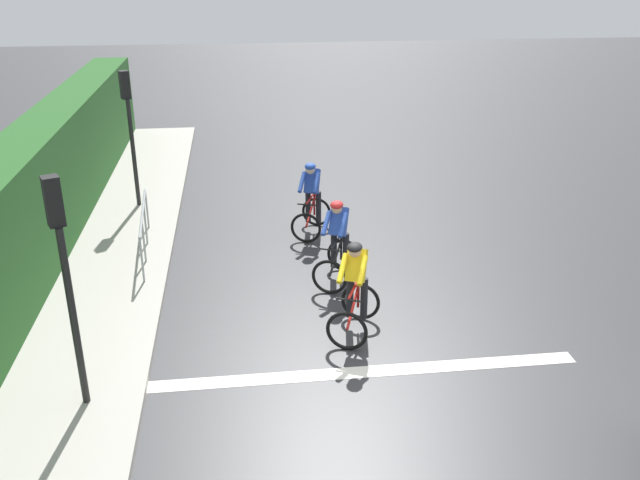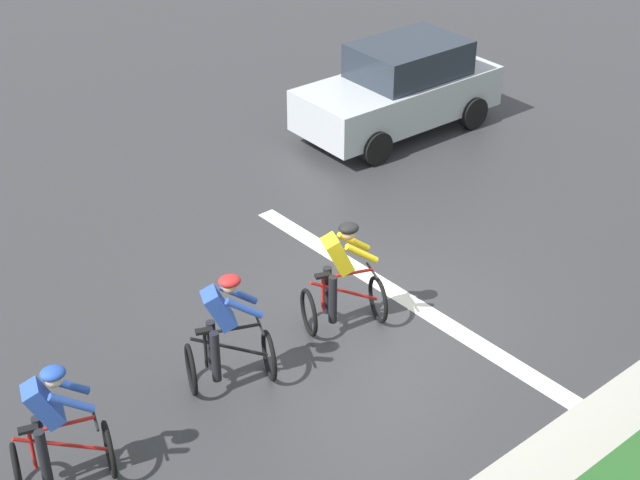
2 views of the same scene
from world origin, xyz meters
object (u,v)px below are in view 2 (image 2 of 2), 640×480
at_px(car_silver, 400,88).
at_px(cyclist_mid, 342,279).
at_px(cyclist_lead, 55,431).
at_px(cyclist_second, 226,335).

bearing_deg(car_silver, cyclist_mid, 128.64).
xyz_separation_m(cyclist_mid, car_silver, (4.17, -5.21, 0.08)).
bearing_deg(cyclist_mid, car_silver, -51.36).
height_order(cyclist_lead, car_silver, car_silver).
xyz_separation_m(cyclist_lead, cyclist_second, (0.21, -2.46, 0.00)).
bearing_deg(car_silver, cyclist_second, 120.20).
xyz_separation_m(cyclist_lead, cyclist_mid, (0.21, -4.40, 0.00)).
xyz_separation_m(cyclist_second, cyclist_mid, (-0.00, -1.94, 0.00)).
xyz_separation_m(cyclist_second, car_silver, (4.16, -7.15, 0.08)).
bearing_deg(car_silver, cyclist_lead, 114.47).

